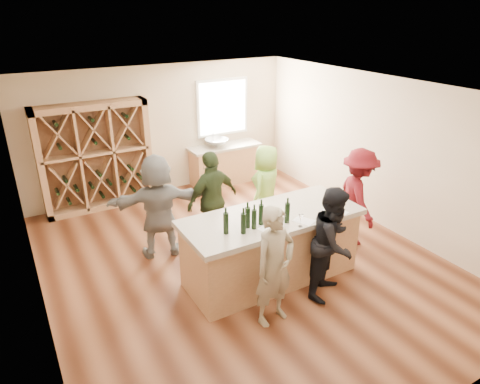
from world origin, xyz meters
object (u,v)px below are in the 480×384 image
wine_bottle_d (254,219)px  person_far_right (266,188)px  wine_bottle_b (243,223)px  wine_bottle_c (248,217)px  tasting_counter_base (271,249)px  person_near_left (275,266)px  person_far_mid (213,200)px  person_far_left (158,206)px  person_near_right (333,243)px  wine_rack (96,157)px  sink (217,143)px  person_server (358,197)px  wine_bottle_e (261,215)px  wine_bottle_f (287,213)px  wine_bottle_a (226,223)px

wine_bottle_d → person_far_right: 2.14m
wine_bottle_b → wine_bottle_c: bearing=41.3°
person_far_right → tasting_counter_base: bearing=29.1°
person_near_left → person_far_mid: bearing=76.6°
wine_bottle_b → person_far_left: 1.90m
wine_bottle_b → person_near_right: size_ratio=0.18×
wine_rack → sink: 2.70m
wine_bottle_d → person_far_right: (1.28, 1.66, -0.41)m
wine_bottle_b → person_server: bearing=10.0°
wine_rack → person_far_left: size_ratio=1.24×
person_far_left → wine_bottle_d: bearing=128.1°
wine_bottle_b → wine_bottle_e: (0.35, 0.11, 0.00)m
wine_bottle_c → person_near_right: bearing=-30.0°
person_near_left → wine_bottle_f: (0.57, 0.54, 0.39)m
tasting_counter_base → person_far_mid: size_ratio=1.50×
wine_bottle_d → wine_bottle_f: wine_bottle_f is taller
person_server → person_far_left: 3.40m
wine_bottle_b → wine_bottle_d: size_ratio=1.05×
person_far_right → wine_rack: bearing=-75.3°
wine_bottle_e → person_near_right: 1.10m
sink → person_near_right: (-0.49, -4.58, -0.18)m
wine_bottle_e → person_server: 2.26m
wine_bottle_c → wine_bottle_e: (0.21, -0.01, -0.00)m
sink → person_near_left: 4.92m
wine_bottle_c → person_far_mid: bearing=82.7°
wine_bottle_e → person_near_left: 0.82m
wine_bottle_d → person_far_mid: 1.60m
wine_bottle_d → wine_bottle_e: size_ratio=0.95×
wine_rack → wine_bottle_a: bearing=-78.5°
person_far_right → wine_bottle_e: bearing=24.0°
person_near_left → person_far_left: 2.46m
tasting_counter_base → person_far_right: size_ratio=1.60×
wine_bottle_b → person_far_right: 2.29m
wine_rack → person_server: size_ratio=1.27×
person_near_right → person_far_left: 2.87m
person_server → person_far_left: person_far_left is taller
tasting_counter_base → person_near_left: bearing=-121.5°
wine_rack → person_near_right: wine_rack is taller
tasting_counter_base → person_far_mid: person_far_mid is taller
sink → person_near_right: bearing=-96.1°
person_near_right → person_server: person_server is taller
wine_rack → wine_bottle_b: wine_rack is taller
sink → person_far_right: size_ratio=0.33×
sink → person_far_right: (-0.20, -2.39, -0.20)m
tasting_counter_base → person_near_right: bearing=-54.3°
wine_bottle_d → person_near_right: bearing=-28.1°
person_far_right → person_far_left: bearing=-32.8°
sink → person_near_right: person_near_right is taller
wine_bottle_a → person_far_left: person_far_left is taller
tasting_counter_base → wine_bottle_b: wine_bottle_b is taller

